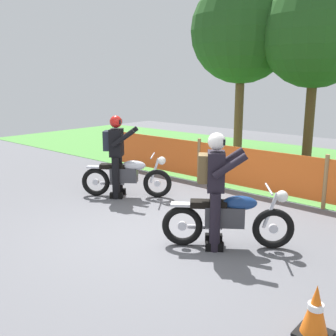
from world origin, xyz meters
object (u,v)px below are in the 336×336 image
object	(u,v)px
rider_trailing	(215,184)
traffic_cone	(315,311)
motorcycle_trailing	(229,218)
motorcycle_lead	(127,176)
rider_lead	(116,152)

from	to	relation	value
rider_trailing	traffic_cone	world-z (taller)	rider_trailing
motorcycle_trailing	rider_trailing	world-z (taller)	rider_trailing
motorcycle_trailing	rider_trailing	xyz separation A→B (m)	(-0.17, -0.13, 0.51)
motorcycle_lead	rider_trailing	distance (m)	2.98
motorcycle_lead	traffic_cone	xyz separation A→B (m)	(4.74, -1.94, -0.18)
motorcycle_lead	motorcycle_trailing	world-z (taller)	motorcycle_trailing
motorcycle_lead	rider_trailing	size ratio (longest dim) A/B	0.94
rider_lead	rider_trailing	size ratio (longest dim) A/B	1.00
rider_lead	motorcycle_trailing	bearing A→B (deg)	-47.56
motorcycle_trailing	rider_lead	distance (m)	3.24
motorcycle_lead	rider_lead	world-z (taller)	rider_lead
traffic_cone	rider_trailing	bearing A→B (deg)	150.96
motorcycle_lead	traffic_cone	size ratio (longest dim) A/B	2.99
rider_lead	traffic_cone	xyz separation A→B (m)	(4.90, -1.82, -0.69)
motorcycle_trailing	rider_lead	world-z (taller)	rider_lead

